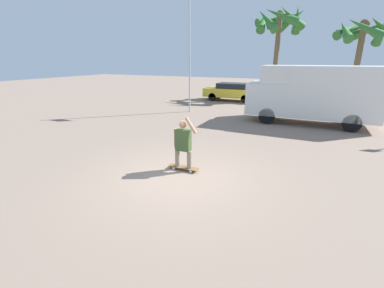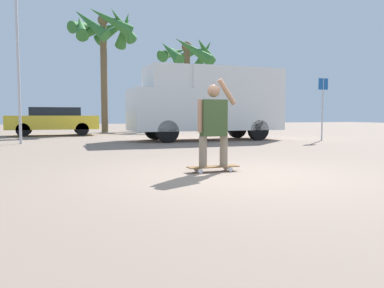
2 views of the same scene
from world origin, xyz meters
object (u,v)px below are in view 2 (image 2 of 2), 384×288
person_skateboarder (213,121)px  parked_car_yellow (54,120)px  flagpole (19,23)px  palm_tree_near_van (186,56)px  street_sign (323,101)px  palm_tree_center_background (104,31)px  camper_van (208,101)px  skateboard (213,167)px

person_skateboarder → parked_car_yellow: 14.03m
parked_car_yellow → flagpole: 6.56m
palm_tree_near_van → flagpole: size_ratio=0.88×
person_skateboarder → street_sign: 9.58m
palm_tree_center_background → flagpole: size_ratio=0.97×
parked_car_yellow → palm_tree_near_van: 11.08m
camper_van → flagpole: size_ratio=0.84×
camper_van → palm_tree_near_van: bearing=75.1°
person_skateboarder → street_sign: size_ratio=0.63×
skateboard → parked_car_yellow: parked_car_yellow is taller
skateboard → camper_van: bearing=67.9°
palm_tree_center_background → person_skateboarder: bearing=-90.8°
skateboard → flagpole: flagpole is taller
skateboard → street_sign: size_ratio=0.38×
camper_van → flagpole: bearing=177.7°
parked_car_yellow → flagpole: size_ratio=0.59×
flagpole → parked_car_yellow: bearing=79.6°
parked_car_yellow → street_sign: size_ratio=1.74×
palm_tree_near_van → street_sign: palm_tree_near_van is taller
person_skateboarder → palm_tree_center_background: (0.22, 16.35, 4.97)m
skateboard → flagpole: 9.88m
skateboard → person_skateboarder: (-0.00, 0.00, 0.81)m
camper_van → street_sign: camper_van is taller
skateboard → street_sign: bearing=39.8°
skateboard → parked_car_yellow: 14.04m
flagpole → person_skateboarder: bearing=-66.2°
skateboard → person_skateboarder: 0.81m
palm_tree_near_van → palm_tree_center_background: (-5.94, -2.56, 0.71)m
person_skateboarder → flagpole: bearing=113.8°
skateboard → person_skateboarder: bearing=180.0°
camper_van → parked_car_yellow: bearing=135.3°
palm_tree_center_background → street_sign: palm_tree_center_background is taller
skateboard → palm_tree_near_van: palm_tree_near_van is taller
person_skateboarder → street_sign: bearing=39.8°
skateboard → palm_tree_center_background: 17.34m
parked_car_yellow → street_sign: street_sign is taller
flagpole → street_sign: (10.97, -2.14, -2.55)m
camper_van → street_sign: 4.50m
camper_van → parked_car_yellow: size_ratio=1.43×
palm_tree_center_background → flagpole: bearing=-115.4°
camper_van → palm_tree_near_van: palm_tree_near_van is taller
palm_tree_near_van → skateboard: bearing=-108.0°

